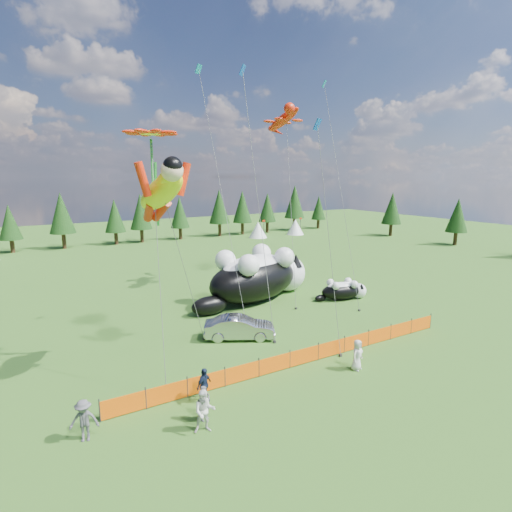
{
  "coord_description": "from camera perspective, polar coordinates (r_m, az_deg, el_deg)",
  "views": [
    {
      "loc": [
        -12.93,
        -19.92,
        10.49
      ],
      "look_at": [
        0.86,
        4.0,
        5.0
      ],
      "focal_mm": 28.0,
      "sensor_mm": 36.0,
      "label": 1
    }
  ],
  "objects": [
    {
      "name": "diamond_kite_a",
      "position": [
        27.89,
        -1.63,
        22.84
      ],
      "size": [
        0.81,
        4.5,
        18.02
      ],
      "color": "#0B4DAE",
      "rests_on": "ground"
    },
    {
      "name": "spectator_d",
      "position": [
        18.64,
        -23.37,
        -20.78
      ],
      "size": [
        1.27,
        0.92,
        1.77
      ],
      "primitive_type": "imported",
      "rotation": [
        0.0,
        0.0,
        -0.32
      ],
      "color": "#4F4F54",
      "rests_on": "ground"
    },
    {
      "name": "diamond_kite_b",
      "position": [
        38.95,
        10.07,
        21.07
      ],
      "size": [
        2.84,
        8.57,
        20.47
      ],
      "color": "#0C7E90",
      "rests_on": "ground"
    },
    {
      "name": "flower_kite",
      "position": [
        22.44,
        -14.8,
        16.21
      ],
      "size": [
        3.86,
        6.07,
        13.28
      ],
      "color": "red",
      "rests_on": "ground"
    },
    {
      "name": "spectator_e",
      "position": [
        23.3,
        14.25,
        -13.53
      ],
      "size": [
        0.98,
        0.8,
        1.73
      ],
      "primitive_type": "imported",
      "rotation": [
        0.0,
        0.0,
        0.34
      ],
      "color": "silver",
      "rests_on": "ground"
    },
    {
      "name": "spectator_a",
      "position": [
        18.68,
        -7.35,
        -20.13
      ],
      "size": [
        0.68,
        0.58,
        1.59
      ],
      "primitive_type": "imported",
      "rotation": [
        0.0,
        0.0,
        0.42
      ],
      "color": "#4F4F54",
      "rests_on": "ground"
    },
    {
      "name": "spectator_b",
      "position": [
        17.89,
        -7.36,
        -21.14
      ],
      "size": [
        1.03,
        0.79,
        1.88
      ],
      "primitive_type": "imported",
      "rotation": [
        0.0,
        0.0,
        -0.31
      ],
      "color": "silver",
      "rests_on": "ground"
    },
    {
      "name": "festival_tents",
      "position": [
        65.16,
        -8.12,
        3.1
      ],
      "size": [
        50.0,
        3.2,
        2.8
      ],
      "primitive_type": null,
      "color": "white",
      "rests_on": "ground"
    },
    {
      "name": "ground",
      "position": [
        25.97,
        2.83,
        -12.61
      ],
      "size": [
        160.0,
        160.0,
        0.0
      ],
      "primitive_type": "plane",
      "color": "#153D0B",
      "rests_on": "ground"
    },
    {
      "name": "spectator_c",
      "position": [
        19.9,
        -7.42,
        -17.84
      ],
      "size": [
        1.12,
        0.94,
        1.7
      ],
      "primitive_type": "imported",
      "rotation": [
        0.0,
        0.0,
        0.53
      ],
      "color": "#131D35",
      "rests_on": "ground"
    },
    {
      "name": "diamond_kite_d",
      "position": [
        36.8,
        -7.86,
        23.46
      ],
      "size": [
        1.05,
        9.16,
        21.19
      ],
      "color": "#0C7E90",
      "rests_on": "ground"
    },
    {
      "name": "safety_fence",
      "position": [
        23.53,
        6.92,
        -13.97
      ],
      "size": [
        22.06,
        0.06,
        1.1
      ],
      "color": "#262626",
      "rests_on": "ground"
    },
    {
      "name": "tree_line",
      "position": [
        66.52,
        -18.68,
        5.05
      ],
      "size": [
        90.0,
        4.0,
        8.0
      ],
      "primitive_type": null,
      "color": "black",
      "rests_on": "ground"
    },
    {
      "name": "diamond_kite_c",
      "position": [
        24.79,
        8.95,
        16.4
      ],
      "size": [
        0.97,
        3.16,
        14.22
      ],
      "color": "#0B4DAE",
      "rests_on": "ground"
    },
    {
      "name": "gecko_kite",
      "position": [
        38.87,
        3.93,
        18.86
      ],
      "size": [
        5.1,
        10.43,
        17.72
      ],
      "color": "red",
      "rests_on": "ground"
    },
    {
      "name": "cat_large",
      "position": [
        34.49,
        0.42,
        -2.74
      ],
      "size": [
        12.34,
        6.87,
        4.55
      ],
      "rotation": [
        0.0,
        0.0,
        0.29
      ],
      "color": "black",
      "rests_on": "ground"
    },
    {
      "name": "cat_small",
      "position": [
        35.64,
        12.41,
        -4.75
      ],
      "size": [
        4.81,
        2.56,
        1.76
      ],
      "rotation": [
        0.0,
        0.0,
        -0.25
      ],
      "color": "black",
      "rests_on": "ground"
    },
    {
      "name": "car",
      "position": [
        26.68,
        -2.35,
        -10.17
      ],
      "size": [
        4.83,
        3.57,
        1.52
      ],
      "primitive_type": "imported",
      "rotation": [
        0.0,
        0.0,
        1.09
      ],
      "color": "#B3B3B8",
      "rests_on": "ground"
    },
    {
      "name": "superhero_kite",
      "position": [
        20.89,
        -13.42,
        8.85
      ],
      "size": [
        5.85,
        5.69,
        12.11
      ],
      "color": "#F3F00C",
      "rests_on": "ground"
    }
  ]
}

